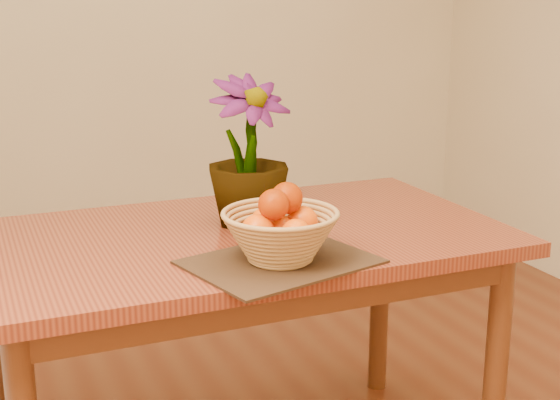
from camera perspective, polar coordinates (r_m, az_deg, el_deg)
name	(u,v)px	position (r m, az deg, el deg)	size (l,w,h in m)	color
table	(244,262)	(2.14, -2.65, -4.55)	(1.40, 0.80, 0.75)	maroon
placemat	(280,262)	(1.86, 0.02, -4.54)	(0.42, 0.32, 0.01)	#372414
wicker_basket	(280,238)	(1.84, 0.02, -2.79)	(0.28, 0.28, 0.11)	tan
orange_pile	(281,215)	(1.83, 0.04, -1.07)	(0.20, 0.19, 0.14)	#FB5D04
potted_plant	(248,152)	(2.13, -2.35, 3.55)	(0.23, 0.23, 0.41)	#1C4D16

